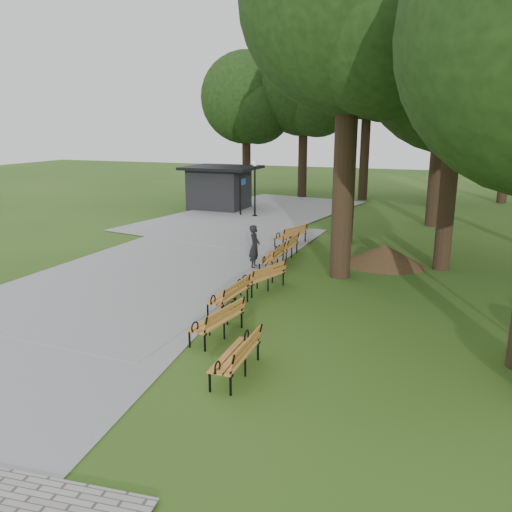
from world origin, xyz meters
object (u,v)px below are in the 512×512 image
at_px(bench_5, 286,246).
at_px(lawn_tree_2, 353,18).
at_px(kiosk, 219,188).
at_px(bench_3, 263,277).
at_px(lawn_tree_4, 449,28).
at_px(bench_1, 217,321).
at_px(lamp_post, 255,177).
at_px(lawn_tree_1, 461,52).
at_px(person, 255,247).
at_px(bench_2, 228,295).
at_px(dirt_mound, 384,255).
at_px(bench_4, 272,257).
at_px(bench_0, 235,356).
at_px(bench_6, 290,235).

relative_size(bench_5, lawn_tree_2, 0.14).
bearing_deg(kiosk, bench_5, -52.45).
distance_m(bench_3, lawn_tree_4, 16.78).
distance_m(bench_1, lawn_tree_2, 14.68).
height_order(lamp_post, lawn_tree_1, lawn_tree_1).
distance_m(person, bench_2, 4.51).
distance_m(kiosk, dirt_mound, 15.12).
relative_size(bench_2, lawn_tree_2, 0.14).
relative_size(dirt_mound, bench_5, 1.35).
bearing_deg(lawn_tree_4, person, -118.07).
height_order(bench_4, lawn_tree_4, lawn_tree_4).
relative_size(kiosk, bench_0, 2.24).
distance_m(kiosk, lawn_tree_2, 13.82).
relative_size(bench_3, lawn_tree_2, 0.14).
bearing_deg(bench_2, dirt_mound, 154.44).
xyz_separation_m(bench_4, bench_6, (-0.48, 3.93, 0.00)).
relative_size(dirt_mound, bench_3, 1.35).
bearing_deg(lamp_post, bench_2, -72.06).
relative_size(lamp_post, bench_5, 1.68).
distance_m(bench_5, lawn_tree_2, 9.65).
distance_m(lawn_tree_2, lawn_tree_4, 6.57).
distance_m(bench_0, bench_4, 8.23).
bearing_deg(bench_0, dirt_mound, 168.26).
distance_m(lamp_post, bench_4, 11.17).
bearing_deg(lamp_post, lawn_tree_2, -37.96).
relative_size(bench_0, lawn_tree_4, 0.15).
height_order(bench_2, bench_3, same).
height_order(kiosk, bench_2, kiosk).
distance_m(kiosk, bench_2, 18.21).
relative_size(bench_1, bench_3, 1.00).
bearing_deg(bench_1, bench_0, 45.11).
bearing_deg(dirt_mound, bench_5, -177.61).
height_order(person, bench_3, person).
relative_size(bench_5, lawn_tree_1, 0.18).
xyz_separation_m(bench_1, bench_4, (-0.74, 6.34, 0.00)).
height_order(kiosk, lawn_tree_4, lawn_tree_4).
bearing_deg(bench_0, person, -163.48).
bearing_deg(lawn_tree_1, bench_5, -176.71).
bearing_deg(lawn_tree_4, bench_4, -115.42).
height_order(bench_1, lawn_tree_4, lawn_tree_4).
bearing_deg(lawn_tree_1, lawn_tree_4, 94.17).
relative_size(dirt_mound, bench_1, 1.35).
height_order(person, bench_2, person).
bearing_deg(bench_6, kiosk, -119.10).
bearing_deg(kiosk, bench_6, -47.77).
xyz_separation_m(bench_0, bench_5, (-1.95, 9.84, 0.00)).
distance_m(person, bench_4, 0.74).
distance_m(bench_3, lawn_tree_2, 11.82).
xyz_separation_m(lamp_post, dirt_mound, (8.22, -8.07, -1.89)).
relative_size(bench_2, bench_6, 1.00).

